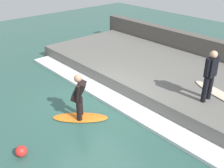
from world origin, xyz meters
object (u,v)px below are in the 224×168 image
object	(u,v)px
surfboard_waiting_near	(219,94)
marker_buoy	(21,151)
surfboard_riding	(80,117)
surfer_riding	(79,94)
surfer_waiting_near	(210,73)

from	to	relation	value
surfboard_waiting_near	marker_buoy	xyz separation A→B (m)	(-5.66, 2.14, -0.42)
surfboard_riding	marker_buoy	xyz separation A→B (m)	(-2.06, -0.37, 0.11)
surfer_riding	marker_buoy	xyz separation A→B (m)	(-2.06, -0.37, -0.70)
surfboard_waiting_near	marker_buoy	world-z (taller)	surfboard_waiting_near
surfer_waiting_near	surfer_riding	bearing A→B (deg)	141.37
surfer_waiting_near	surfboard_riding	bearing A→B (deg)	141.37
surfer_waiting_near	surfboard_waiting_near	bearing A→B (deg)	-11.44
surfer_waiting_near	surfboard_waiting_near	xyz separation A→B (m)	(0.62, -0.12, -0.86)
surfer_riding	surfer_waiting_near	bearing A→B (deg)	-38.63
surfboard_riding	marker_buoy	bearing A→B (deg)	-169.85
surfer_riding	surfer_waiting_near	distance (m)	3.86
surfboard_riding	surfer_riding	bearing A→B (deg)	0.00
surfer_riding	surfboard_waiting_near	bearing A→B (deg)	-34.87
surfboard_riding	surfboard_waiting_near	size ratio (longest dim) A/B	0.75
surfboard_waiting_near	surfer_riding	bearing A→B (deg)	145.13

